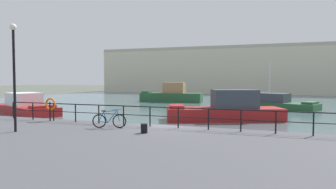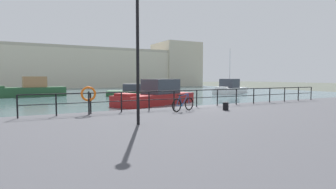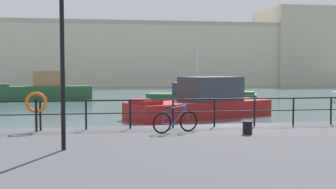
% 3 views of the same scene
% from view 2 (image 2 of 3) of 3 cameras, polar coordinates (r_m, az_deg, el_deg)
% --- Properties ---
extents(ground_plane, '(240.00, 240.00, 0.00)m').
position_cam_2_polar(ground_plane, '(17.26, 6.86, -5.22)').
color(ground_plane, '#4C5147').
extents(water_basin, '(80.00, 60.00, 0.01)m').
position_cam_2_polar(water_basin, '(45.38, -15.24, 0.24)').
color(water_basin, '#476066').
rests_on(water_basin, ground_plane).
extents(quay_promenade, '(56.00, 13.00, 0.86)m').
position_cam_2_polar(quay_promenade, '(12.47, 24.15, -7.01)').
color(quay_promenade, '#47474C').
rests_on(quay_promenade, ground_plane).
extents(harbor_building, '(74.54, 13.50, 13.52)m').
position_cam_2_polar(harbor_building, '(74.93, -15.57, 5.62)').
color(harbor_building, beige).
rests_on(harbor_building, ground_plane).
extents(moored_cabin_cruiser, '(9.71, 6.36, 2.51)m').
position_cam_2_polar(moored_cabin_cruiser, '(26.28, -2.45, -0.13)').
color(moored_cabin_cruiser, maroon).
rests_on(moored_cabin_cruiser, water_basin).
extents(moored_small_launch, '(8.31, 5.64, 7.42)m').
position_cam_2_polar(moored_small_launch, '(44.55, 13.50, 1.37)').
color(moored_small_launch, white).
rests_on(moored_small_launch, water_basin).
extents(moored_green_narrowboat, '(9.08, 3.33, 2.82)m').
position_cam_2_polar(moored_green_narrowboat, '(41.34, -27.73, 0.97)').
color(moored_green_narrowboat, '#23512D').
rests_on(moored_green_narrowboat, water_basin).
extents(moored_harbor_tender, '(10.12, 6.25, 5.30)m').
position_cam_2_polar(moored_harbor_tender, '(38.65, -6.17, 0.73)').
color(moored_harbor_tender, '#23512D').
rests_on(moored_harbor_tender, water_basin).
extents(quay_railing, '(20.85, 0.07, 1.08)m').
position_cam_2_polar(quay_railing, '(16.53, 8.64, -0.08)').
color(quay_railing, black).
rests_on(quay_railing, quay_promenade).
extents(parked_bicycle, '(1.69, 0.63, 0.98)m').
position_cam_2_polar(parked_bicycle, '(14.10, 3.33, -2.11)').
color(parked_bicycle, black).
rests_on(parked_bicycle, quay_promenade).
extents(mooring_bollard, '(0.32, 0.32, 0.44)m').
position_cam_2_polar(mooring_bollard, '(14.88, 12.54, -2.55)').
color(mooring_bollard, black).
rests_on(mooring_bollard, quay_promenade).
extents(life_ring_stand, '(0.75, 0.16, 1.40)m').
position_cam_2_polar(life_ring_stand, '(13.43, -17.07, -0.06)').
color(life_ring_stand, black).
rests_on(life_ring_stand, quay_promenade).
extents(quay_lamp_post, '(0.32, 0.32, 5.17)m').
position_cam_2_polar(quay_lamp_post, '(10.17, -6.70, 11.79)').
color(quay_lamp_post, black).
rests_on(quay_lamp_post, quay_promenade).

